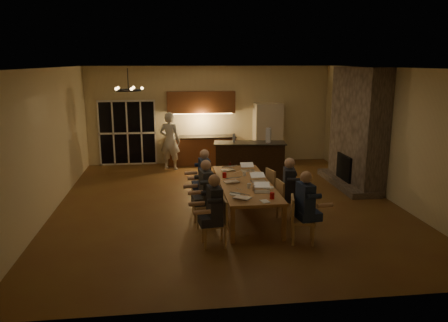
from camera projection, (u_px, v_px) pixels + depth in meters
floor at (227, 204)px, 10.48m from camera, size 9.00×9.00×0.00m
back_wall at (210, 115)px, 14.49m from camera, size 8.00×0.04×3.20m
left_wall at (47, 142)px, 9.63m from camera, size 0.04×9.00×3.20m
right_wall at (391, 135)px, 10.61m from camera, size 0.04×9.00×3.20m
ceiling at (228, 67)px, 9.76m from camera, size 8.00×9.00×0.04m
french_doors at (128, 133)px, 14.24m from camera, size 1.86×0.08×2.10m
fireplace at (358, 128)px, 11.73m from camera, size 0.58×2.50×3.20m
kitchenette at (201, 128)px, 14.24m from camera, size 2.24×0.68×2.40m
refrigerator at (268, 133)px, 14.50m from camera, size 0.90×0.68×2.00m
dining_table at (245, 199)px, 9.65m from camera, size 1.10×3.15×0.75m
bar_island at (250, 161)px, 12.57m from camera, size 2.11×0.93×1.08m
chair_left_near at (214, 223)px, 8.01m from camera, size 0.47×0.47×0.89m
chair_left_mid at (205, 205)px, 9.02m from camera, size 0.47×0.47×0.89m
chair_left_far at (202, 190)px, 10.05m from camera, size 0.48×0.48×0.89m
chair_right_near at (303, 220)px, 8.16m from camera, size 0.53×0.53×0.89m
chair_right_mid at (289, 200)px, 9.30m from camera, size 0.49×0.49×0.89m
chair_right_far at (278, 187)px, 10.28m from camera, size 0.54×0.54×0.89m
person_left_near at (214, 211)px, 7.89m from camera, size 0.67×0.67×1.38m
person_right_near at (305, 207)px, 8.11m from camera, size 0.67×0.67×1.38m
person_left_mid at (206, 192)px, 9.03m from camera, size 0.69×0.69×1.38m
person_right_mid at (289, 190)px, 9.21m from camera, size 0.68×0.68×1.38m
person_left_far at (205, 179)px, 10.08m from camera, size 0.66×0.66×1.38m
standing_person at (170, 141)px, 13.63m from camera, size 0.78×0.66×1.82m
chandelier at (128, 90)px, 9.10m from camera, size 0.60×0.60×0.03m
laptop_a at (242, 193)px, 8.43m from camera, size 0.42×0.41×0.23m
laptop_b at (262, 187)px, 8.82m from camera, size 0.35×0.32×0.23m
laptop_c at (231, 177)px, 9.56m from camera, size 0.38×0.35×0.23m
laptop_d at (259, 177)px, 9.58m from camera, size 0.33×0.29×0.23m
laptop_e at (228, 166)px, 10.59m from camera, size 0.38×0.35×0.23m
laptop_f at (248, 166)px, 10.54m from camera, size 0.32×0.28×0.23m
mug_front at (249, 186)px, 9.11m from camera, size 0.07×0.07×0.10m
mug_mid at (244, 174)px, 10.09m from camera, size 0.08×0.08×0.10m
mug_back at (225, 172)px, 10.25m from camera, size 0.08×0.08×0.10m
redcup_near at (272, 196)px, 8.41m from camera, size 0.09×0.09×0.12m
redcup_mid at (224, 175)px, 9.92m from camera, size 0.09×0.09×0.12m
can_silver at (254, 188)px, 8.91m from camera, size 0.06×0.06×0.12m
can_cola at (230, 165)px, 10.94m from camera, size 0.07×0.07×0.12m
plate_near at (268, 187)px, 9.13m from camera, size 0.24×0.24×0.02m
plate_left at (235, 194)px, 8.69m from camera, size 0.22×0.22×0.02m
plate_far at (257, 173)px, 10.29m from camera, size 0.28×0.28×0.02m
notepad at (265, 201)px, 8.24m from camera, size 0.18×0.23×0.01m
bar_bottle at (234, 138)px, 12.49m from camera, size 0.08×0.08×0.24m
bar_blender at (268, 135)px, 12.41m from camera, size 0.17×0.17×0.41m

